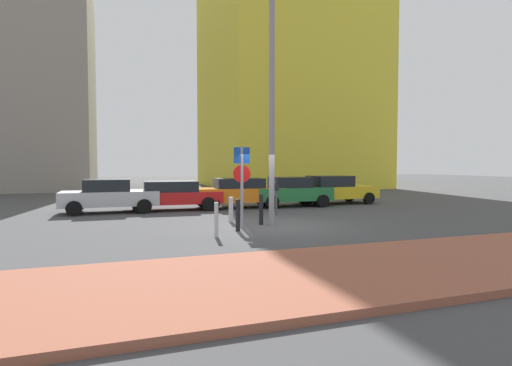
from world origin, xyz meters
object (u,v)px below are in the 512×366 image
at_px(traffic_bollard_far, 216,220).
at_px(street_lamp, 272,90).
at_px(parked_car_orange, 239,192).
at_px(parking_meter, 276,195).
at_px(parked_car_silver, 109,195).
at_px(traffic_bollard_mid, 261,209).
at_px(traffic_bollard_edge, 231,210).
at_px(parked_car_red, 172,194).
at_px(traffic_bollard_near, 238,215).
at_px(parked_car_yellow, 334,189).
at_px(parked_car_green, 291,191).
at_px(parking_sign_post, 242,177).

bearing_deg(traffic_bollard_far, street_lamp, 34.87).
distance_m(parked_car_orange, parking_meter, 3.39).
height_order(parked_car_silver, traffic_bollard_mid, parked_car_silver).
xyz_separation_m(traffic_bollard_far, traffic_bollard_edge, (1.26, 2.90, -0.05)).
distance_m(parked_car_red, traffic_bollard_near, 6.94).
height_order(parking_meter, traffic_bollard_mid, parking_meter).
bearing_deg(parked_car_yellow, parked_car_silver, -179.03).
xyz_separation_m(traffic_bollard_near, traffic_bollard_far, (-0.92, -0.85, 0.00)).
relative_size(parked_car_silver, parked_car_yellow, 0.90).
distance_m(parked_car_green, parked_car_yellow, 2.79).
distance_m(parked_car_green, parking_sign_post, 7.41).
height_order(traffic_bollard_mid, traffic_bollard_far, traffic_bollard_mid).
bearing_deg(traffic_bollard_near, parked_car_red, 99.84).
relative_size(traffic_bollard_mid, traffic_bollard_edge, 1.16).
distance_m(parking_meter, traffic_bollard_far, 5.60).
distance_m(traffic_bollard_near, traffic_bollard_far, 1.25).
relative_size(traffic_bollard_mid, traffic_bollard_far, 1.05).
relative_size(street_lamp, traffic_bollard_mid, 7.57).
xyz_separation_m(parking_sign_post, street_lamp, (1.15, 0.16, 3.02)).
xyz_separation_m(parked_car_orange, parked_car_green, (2.74, -0.20, -0.00)).
height_order(parked_car_green, traffic_bollard_mid, parked_car_green).
bearing_deg(parked_car_orange, parking_meter, -79.02).
bearing_deg(parked_car_yellow, parked_car_green, -170.76).
xyz_separation_m(parked_car_silver, parked_car_red, (2.80, 0.05, -0.03)).
height_order(parking_sign_post, traffic_bollard_edge, parking_sign_post).
xyz_separation_m(parked_car_silver, parking_sign_post, (4.33, -6.10, 0.97)).
bearing_deg(parked_car_green, parking_sign_post, -127.32).
relative_size(parked_car_yellow, traffic_bollard_near, 4.45).
height_order(parked_car_orange, parked_car_green, parked_car_green).
height_order(parked_car_red, traffic_bollard_mid, parked_car_red).
height_order(parked_car_yellow, street_lamp, street_lamp).
distance_m(parked_car_yellow, traffic_bollard_far, 11.53).
bearing_deg(traffic_bollard_mid, parking_meter, 56.64).
bearing_deg(street_lamp, traffic_bollard_edge, 133.56).
bearing_deg(parked_car_green, parked_car_yellow, 9.24).
xyz_separation_m(parking_sign_post, traffic_bollard_edge, (-0.00, 1.37, -1.27)).
distance_m(parked_car_silver, parked_car_red, 2.80).
xyz_separation_m(parking_meter, traffic_bollard_edge, (-2.37, -1.35, -0.39)).
distance_m(parked_car_red, traffic_bollard_mid, 6.21).
distance_m(parking_sign_post, street_lamp, 3.23).
height_order(parked_car_red, traffic_bollard_edge, parked_car_red).
bearing_deg(parked_car_red, parked_car_orange, -1.86).
relative_size(parked_car_orange, parking_meter, 3.34).
distance_m(street_lamp, traffic_bollard_near, 4.57).
bearing_deg(parked_car_green, street_lamp, -120.14).
bearing_deg(street_lamp, parked_car_green, 59.86).
bearing_deg(parked_car_yellow, street_lamp, -134.61).
bearing_deg(parked_car_silver, traffic_bollard_near, -59.53).
relative_size(parked_car_silver, traffic_bollard_near, 4.03).
xyz_separation_m(parked_car_silver, traffic_bollard_mid, (5.18, -5.67, -0.23)).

